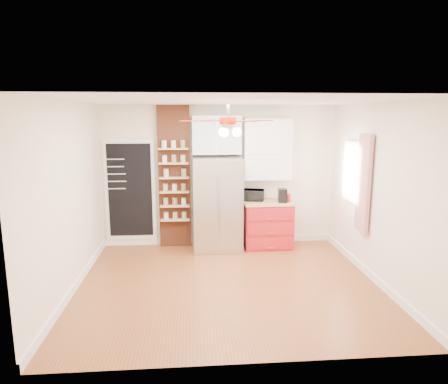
{
  "coord_description": "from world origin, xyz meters",
  "views": [
    {
      "loc": [
        -0.52,
        -5.65,
        2.5
      ],
      "look_at": [
        0.01,
        0.9,
        1.24
      ],
      "focal_mm": 32.0,
      "sensor_mm": 36.0,
      "label": 1
    }
  ],
  "objects": [
    {
      "name": "ceiling",
      "position": [
        0.0,
        0.0,
        2.7
      ],
      "size": [
        4.5,
        4.5,
        0.0
      ],
      "primitive_type": "plane",
      "color": "white",
      "rests_on": "wall_back"
    },
    {
      "name": "upper_glass_cabinet",
      "position": [
        -0.05,
        1.82,
        2.15
      ],
      "size": [
        0.9,
        0.35,
        0.7
      ],
      "primitive_type": "cube",
      "color": "white",
      "rests_on": "wall_back"
    },
    {
      "name": "pantry_jar_beans",
      "position": [
        -0.67,
        1.78,
        1.44
      ],
      "size": [
        0.12,
        0.12,
        0.14
      ],
      "primitive_type": "cylinder",
      "rotation": [
        0.0,
        0.0,
        -0.28
      ],
      "color": "#9A734E",
      "rests_on": "brick_pillar"
    },
    {
      "name": "curtain",
      "position": [
        2.18,
        0.35,
        1.45
      ],
      "size": [
        0.06,
        0.4,
        1.55
      ],
      "primitive_type": "cube",
      "color": "#B21A17",
      "rests_on": "wall_right"
    },
    {
      "name": "wall_back",
      "position": [
        0.0,
        2.0,
        1.35
      ],
      "size": [
        4.5,
        0.02,
        2.7
      ],
      "primitive_type": "cube",
      "color": "#F4E4C4",
      "rests_on": "floor"
    },
    {
      "name": "pantry_jar_oats",
      "position": [
        -1.0,
        1.76,
        1.45
      ],
      "size": [
        0.12,
        0.12,
        0.15
      ],
      "primitive_type": "cylinder",
      "rotation": [
        0.0,
        0.0,
        -0.36
      ],
      "color": "#C6B797",
      "rests_on": "brick_pillar"
    },
    {
      "name": "red_cabinet",
      "position": [
        0.92,
        1.68,
        0.45
      ],
      "size": [
        0.94,
        0.64,
        0.9
      ],
      "color": "red",
      "rests_on": "floor"
    },
    {
      "name": "ceiling_fan",
      "position": [
        0.0,
        0.0,
        2.42
      ],
      "size": [
        1.4,
        1.4,
        0.44
      ],
      "color": "silver",
      "rests_on": "ceiling"
    },
    {
      "name": "upper_shelf_unit",
      "position": [
        0.92,
        1.85,
        1.88
      ],
      "size": [
        0.9,
        0.3,
        1.15
      ],
      "primitive_type": "cube",
      "color": "white",
      "rests_on": "wall_back"
    },
    {
      "name": "toaster_oven",
      "position": [
        0.65,
        1.76,
        1.01
      ],
      "size": [
        0.45,
        0.36,
        0.22
      ],
      "primitive_type": "imported",
      "rotation": [
        0.0,
        0.0,
        -0.27
      ],
      "color": "black",
      "rests_on": "red_cabinet"
    },
    {
      "name": "canister_left",
      "position": [
        1.29,
        1.62,
        0.98
      ],
      "size": [
        0.12,
        0.12,
        0.15
      ],
      "primitive_type": "cylinder",
      "rotation": [
        0.0,
        0.0,
        0.26
      ],
      "color": "#B81A0A",
      "rests_on": "red_cabinet"
    },
    {
      "name": "fridge",
      "position": [
        -0.05,
        1.63,
        0.88
      ],
      "size": [
        0.9,
        0.7,
        1.75
      ],
      "primitive_type": "cube",
      "color": "#BBBABF",
      "rests_on": "floor"
    },
    {
      "name": "wall_left",
      "position": [
        -2.25,
        0.0,
        1.35
      ],
      "size": [
        0.02,
        4.0,
        2.7
      ],
      "primitive_type": "cube",
      "color": "#F4E4C4",
      "rests_on": "floor"
    },
    {
      "name": "coffee_maker",
      "position": [
        1.17,
        1.57,
        1.03
      ],
      "size": [
        0.18,
        0.21,
        0.26
      ],
      "primitive_type": "cube",
      "rotation": [
        0.0,
        0.0,
        -0.1
      ],
      "color": "black",
      "rests_on": "red_cabinet"
    },
    {
      "name": "floor",
      "position": [
        0.0,
        0.0,
        0.0
      ],
      "size": [
        4.5,
        4.5,
        0.0
      ],
      "primitive_type": "plane",
      "color": "brown",
      "rests_on": "ground"
    },
    {
      "name": "wall_right",
      "position": [
        2.25,
        0.0,
        1.35
      ],
      "size": [
        0.02,
        4.0,
        2.7
      ],
      "primitive_type": "cube",
      "color": "#F4E4C4",
      "rests_on": "floor"
    },
    {
      "name": "wall_front",
      "position": [
        0.0,
        -2.0,
        1.35
      ],
      "size": [
        4.5,
        0.02,
        2.7
      ],
      "primitive_type": "cube",
      "color": "#F4E4C4",
      "rests_on": "floor"
    },
    {
      "name": "window",
      "position": [
        2.23,
        0.9,
        1.55
      ],
      "size": [
        0.04,
        0.75,
        1.05
      ],
      "primitive_type": "cube",
      "color": "white",
      "rests_on": "wall_right"
    },
    {
      "name": "canister_right",
      "position": [
        1.29,
        1.72,
        0.97
      ],
      "size": [
        0.13,
        0.13,
        0.14
      ],
      "primitive_type": "cylinder",
      "rotation": [
        0.0,
        0.0,
        -0.36
      ],
      "color": "#BA0A20",
      "rests_on": "red_cabinet"
    },
    {
      "name": "chalkboard",
      "position": [
        -1.7,
        1.96,
        1.1
      ],
      "size": [
        0.95,
        0.05,
        1.95
      ],
      "color": "white",
      "rests_on": "wall_back"
    },
    {
      "name": "brick_pillar",
      "position": [
        -0.85,
        1.92,
        1.35
      ],
      "size": [
        0.6,
        0.16,
        2.7
      ],
      "primitive_type": "cube",
      "color": "brown",
      "rests_on": "floor"
    }
  ]
}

